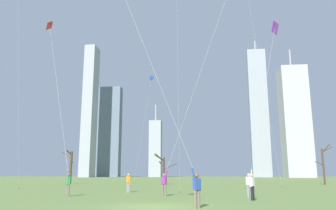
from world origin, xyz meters
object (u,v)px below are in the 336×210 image
at_px(kite_flyer_midfield_right_orange, 182,148).
at_px(distant_kite_low_near_trees_teal, 250,10).
at_px(bare_tree_left_of_center, 163,169).
at_px(distant_kite_drifting_left_blue, 149,90).
at_px(bare_tree_right_of_center, 324,164).
at_px(bystander_strolling_midfield, 252,185).
at_px(kite_flyer_foreground_right_yellow, 174,154).
at_px(bystander_watching_nearby, 128,182).
at_px(kite_flyer_far_back_purple, 252,165).
at_px(kite_flyer_midfield_center_red, 62,133).
at_px(bare_tree_leftmost, 71,166).

bearing_deg(kite_flyer_midfield_right_orange, distant_kite_low_near_trees_teal, 75.40).
bearing_deg(distant_kite_low_near_trees_teal, kite_flyer_midfield_right_orange, -104.60).
bearing_deg(bare_tree_left_of_center, distant_kite_drifting_left_blue, -103.62).
bearing_deg(bare_tree_right_of_center, bystander_strolling_midfield, -114.87).
bearing_deg(kite_flyer_foreground_right_yellow, bare_tree_left_of_center, 99.26).
height_order(bystander_watching_nearby, bare_tree_right_of_center, bare_tree_right_of_center).
relative_size(kite_flyer_far_back_purple, bare_tree_right_of_center, 1.95).
relative_size(kite_flyer_far_back_purple, bare_tree_left_of_center, 2.50).
distance_m(kite_flyer_foreground_right_yellow, bystander_watching_nearby, 7.28).
bearing_deg(distant_kite_low_near_trees_teal, distant_kite_drifting_left_blue, -174.11).
relative_size(kite_flyer_foreground_right_yellow, kite_flyer_midfield_center_red, 1.03).
bearing_deg(bystander_watching_nearby, distant_kite_drifting_left_blue, 93.09).
height_order(kite_flyer_midfield_center_red, bystander_strolling_midfield, kite_flyer_midfield_center_red).
height_order(bystander_watching_nearby, bare_tree_left_of_center, bare_tree_left_of_center).
bearing_deg(bare_tree_leftmost, kite_flyer_far_back_purple, -48.39).
bearing_deg(bare_tree_right_of_center, distant_kite_drifting_left_blue, -161.76).
relative_size(bare_tree_right_of_center, bare_tree_leftmost, 1.11).
distance_m(kite_flyer_foreground_right_yellow, kite_flyer_far_back_purple, 5.58).
bearing_deg(bystander_strolling_midfield, kite_flyer_far_back_purple, 80.98).
bearing_deg(kite_flyer_midfield_right_orange, kite_flyer_far_back_purple, 62.28).
height_order(kite_flyer_midfield_center_red, bare_tree_right_of_center, kite_flyer_midfield_center_red).
bearing_deg(kite_flyer_far_back_purple, kite_flyer_midfield_center_red, 171.35).
bearing_deg(distant_kite_drifting_left_blue, bare_tree_leftmost, 152.93).
distance_m(bystander_watching_nearby, bystander_strolling_midfield, 12.73).
height_order(bare_tree_right_of_center, bare_tree_left_of_center, bare_tree_right_of_center).
height_order(kite_flyer_midfield_right_orange, kite_flyer_midfield_center_red, kite_flyer_midfield_center_red).
xyz_separation_m(kite_flyer_far_back_purple, bystander_strolling_midfield, (-0.37, -2.30, -1.30)).
bearing_deg(kite_flyer_midfield_center_red, bystander_watching_nearby, 37.69).
bearing_deg(kite_flyer_foreground_right_yellow, bare_tree_leftmost, 125.33).
relative_size(bystander_strolling_midfield, bare_tree_right_of_center, 0.27).
relative_size(kite_flyer_far_back_purple, distant_kite_low_near_trees_teal, 0.40).
bearing_deg(bare_tree_leftmost, kite_flyer_midfield_right_orange, -60.32).
height_order(bare_tree_right_of_center, bare_tree_leftmost, bare_tree_right_of_center).
bearing_deg(kite_flyer_foreground_right_yellow, distant_kite_drifting_left_blue, 105.07).
xyz_separation_m(bystander_watching_nearby, bystander_strolling_midfield, (9.71, -8.24, 0.00)).
height_order(kite_flyer_midfield_right_orange, bystander_strolling_midfield, kite_flyer_midfield_right_orange).
distance_m(kite_flyer_midfield_center_red, bare_tree_right_of_center, 39.45).
bearing_deg(bystander_strolling_midfield, bare_tree_leftmost, 128.94).
bearing_deg(distant_kite_drifting_left_blue, kite_flyer_midfield_center_red, -102.10).
distance_m(bystander_strolling_midfield, distant_kite_low_near_trees_teal, 34.62).
xyz_separation_m(kite_flyer_midfield_center_red, distant_kite_drifting_left_blue, (3.96, 18.47, 8.09)).
relative_size(kite_flyer_midfield_center_red, distant_kite_low_near_trees_teal, 0.66).
bearing_deg(distant_kite_low_near_trees_teal, kite_flyer_far_back_purple, -99.33).
height_order(distant_kite_low_near_trees_teal, bare_tree_right_of_center, distant_kite_low_near_trees_teal).
bearing_deg(kite_flyer_midfield_center_red, bystander_strolling_midfield, -17.49).
distance_m(distant_kite_low_near_trees_teal, bare_tree_left_of_center, 26.53).
height_order(kite_flyer_midfield_center_red, distant_kite_low_near_trees_teal, distant_kite_low_near_trees_teal).
bearing_deg(distant_kite_low_near_trees_teal, bare_tree_leftmost, 168.90).
distance_m(kite_flyer_far_back_purple, kite_flyer_midfield_right_orange, 9.14).
height_order(distant_kite_drifting_left_blue, distant_kite_low_near_trees_teal, distant_kite_low_near_trees_teal).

